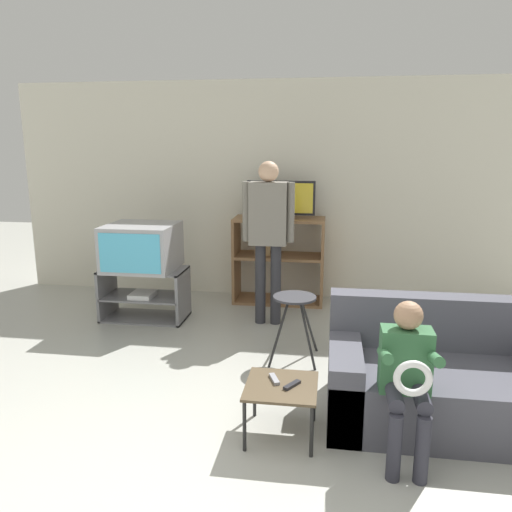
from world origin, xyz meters
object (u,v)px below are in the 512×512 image
at_px(tv_stand, 145,294).
at_px(media_shelf, 279,259).
at_px(television_main, 142,247).
at_px(remote_control_black, 292,385).
at_px(remote_control_white, 274,379).
at_px(television_flat, 281,201).
at_px(person_standing_adult, 268,227).
at_px(person_seated_child, 407,371).
at_px(couch, 441,381).
at_px(snack_table, 281,390).
at_px(folding_stool, 295,307).

bearing_deg(tv_stand, media_shelf, 30.45).
bearing_deg(tv_stand, television_main, 133.09).
distance_m(remote_control_black, remote_control_white, 0.14).
relative_size(television_flat, person_standing_adult, 0.46).
bearing_deg(person_seated_child, media_shelf, 109.81).
relative_size(tv_stand, couch, 0.59).
bearing_deg(media_shelf, person_standing_adult, -92.48).
height_order(television_flat, person_standing_adult, person_standing_adult).
bearing_deg(remote_control_black, television_flat, 130.41).
bearing_deg(person_standing_adult, tv_stand, -177.79).
xyz_separation_m(remote_control_white, couch, (1.11, 0.32, -0.10)).
bearing_deg(remote_control_black, snack_table, -156.68).
height_order(television_main, remote_control_black, television_main).
height_order(tv_stand, folding_stool, folding_stool).
distance_m(couch, person_seated_child, 0.67).
relative_size(tv_stand, snack_table, 1.95).
xyz_separation_m(television_flat, remote_control_white, (0.25, -2.76, -0.86)).
xyz_separation_m(folding_stool, remote_control_white, (-0.04, -1.14, -0.12)).
relative_size(television_main, snack_table, 1.57).
relative_size(tv_stand, person_standing_adult, 0.53).
bearing_deg(television_main, tv_stand, -46.91).
xyz_separation_m(television_main, couch, (2.76, -1.65, -0.52)).
height_order(television_flat, person_seated_child, television_flat).
relative_size(folding_stool, person_seated_child, 0.61).
distance_m(television_main, television_flat, 1.66).
distance_m(media_shelf, person_standing_adult, 0.91).
relative_size(folding_stool, person_standing_adult, 0.34).
xyz_separation_m(television_main, person_standing_adult, (1.35, 0.04, 0.24)).
distance_m(snack_table, person_seated_child, 0.80).
bearing_deg(person_seated_child, folding_stool, 119.59).
height_order(couch, person_standing_adult, person_standing_adult).
bearing_deg(person_standing_adult, remote_control_black, -78.62).
height_order(remote_control_white, person_seated_child, person_seated_child).
bearing_deg(remote_control_black, remote_control_white, -175.23).
relative_size(television_main, couch, 0.47).
bearing_deg(folding_stool, person_standing_adult, 111.48).
bearing_deg(television_flat, person_seated_child, -70.46).
relative_size(television_main, remote_control_white, 5.00).
bearing_deg(television_flat, snack_table, -83.97).
relative_size(media_shelf, remote_control_black, 7.37).
height_order(television_main, folding_stool, television_main).
height_order(media_shelf, television_flat, television_flat).
relative_size(snack_table, person_seated_child, 0.48).
xyz_separation_m(media_shelf, couch, (1.38, -2.44, -0.25)).
bearing_deg(television_main, person_standing_adult, 1.88).
xyz_separation_m(tv_stand, snack_table, (1.69, -2.02, 0.04)).
height_order(person_standing_adult, person_seated_child, person_standing_adult).
xyz_separation_m(remote_control_white, person_standing_adult, (-0.30, 2.01, 0.67)).
xyz_separation_m(media_shelf, folding_stool, (0.31, -1.63, -0.04)).
height_order(remote_control_black, remote_control_white, same).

